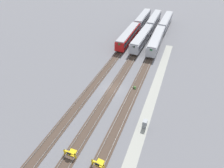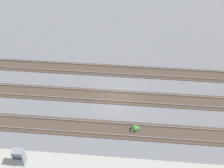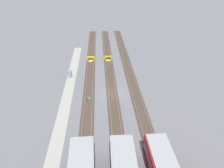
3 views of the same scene
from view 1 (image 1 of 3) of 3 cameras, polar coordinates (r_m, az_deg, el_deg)
name	(u,v)px [view 1 (image 1 of 3)]	position (r m, az deg, el deg)	size (l,w,h in m)	color
ground_plane	(113,89)	(38.55, 0.24, -1.74)	(400.00, 400.00, 0.00)	slate
service_walkway	(152,99)	(37.02, 12.77, -4.92)	(54.00, 2.00, 0.01)	#9E9E93
rail_track_nearest	(132,94)	(37.48, 6.71, -3.35)	(90.00, 2.23, 0.21)	#47382D
rail_track_near_inner	(113,89)	(38.52, 0.24, -1.69)	(90.00, 2.24, 0.21)	#47382D
rail_track_middle	(94,84)	(40.06, -5.79, -0.11)	(90.00, 2.23, 0.21)	#47382D
subway_car_front_row_leftmost	(166,22)	(74.75, 17.12, 18.90)	(18.02, 2.98, 3.70)	#ADAFB7
subway_car_front_row_left_inner	(142,38)	(58.02, 9.77, 14.58)	(18.05, 3.17, 3.70)	#ADAFB7
subway_car_front_row_centre	(154,20)	(75.54, 13.52, 19.69)	(18.04, 3.11, 3.70)	#ADAFB7
subway_car_front_row_right_inner	(156,40)	(57.34, 14.21, 13.68)	(18.06, 3.23, 3.70)	#ADAFB7
subway_car_front_row_rightmost	(128,36)	(59.05, 5.35, 15.38)	(18.04, 3.07, 3.70)	#B71414
subway_car_back_row_leftmost	(143,18)	(76.38, 10.03, 20.32)	(18.06, 3.23, 3.70)	#ADAFB7
bumper_stop_nearest_track	(99,164)	(27.30, -4.35, -24.47)	(1.38, 2.01, 1.22)	gold
bumper_stop_near_inner_track	(71,153)	(28.68, -13.28, -21.07)	(1.36, 2.01, 1.22)	gold
electrical_cabinet	(145,124)	(31.27, 10.63, -12.66)	(0.90, 0.73, 1.60)	gray
weed_clump	(135,87)	(38.98, 7.44, -1.14)	(0.92, 0.70, 0.64)	#427033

